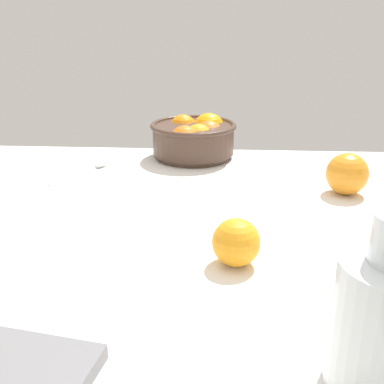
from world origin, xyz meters
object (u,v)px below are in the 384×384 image
Objects in this scene: loose_orange_0 at (236,242)px; loose_orange_2 at (347,174)px; fruit_bowl at (193,137)px; spoon at (87,170)px.

loose_orange_0 is 0.84× the size of loose_orange_2.
fruit_bowl is 55.70cm from loose_orange_0.
fruit_bowl is at bearing 143.30° from loose_orange_2.
fruit_bowl reaches higher than loose_orange_2.
fruit_bowl is 3.01× the size of loose_orange_0.
fruit_bowl is at bearing 99.81° from loose_orange_0.
fruit_bowl is at bearing 29.57° from spoon.
loose_orange_2 reaches higher than loose_orange_0.
loose_orange_0 is at bearing -126.91° from loose_orange_2.
loose_orange_2 reaches higher than spoon.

